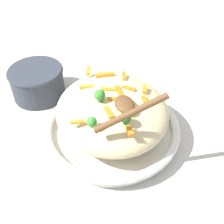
{
  "coord_description": "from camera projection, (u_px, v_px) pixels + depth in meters",
  "views": [
    {
      "loc": [
        -0.44,
        0.13,
        0.49
      ],
      "look_at": [
        0.0,
        0.0,
        0.08
      ],
      "focal_mm": 43.3,
      "sensor_mm": 36.0,
      "label": 1
    }
  ],
  "objects": [
    {
      "name": "carrot_piece_6",
      "position": [
        88.0,
        71.0,
        0.65
      ],
      "size": [
        0.03,
        0.02,
        0.01
      ],
      "primitive_type": "cube",
      "rotation": [
        0.0,
        0.0,
        6.0
      ],
      "color": "orange",
      "rests_on": "pasta_mound"
    },
    {
      "name": "serving_spoon",
      "position": [
        127.0,
        107.0,
        0.52
      ],
      "size": [
        0.11,
        0.13,
        0.08
      ],
      "color": "brown",
      "rests_on": "pasta_mound"
    },
    {
      "name": "companion_bowl",
      "position": [
        37.0,
        81.0,
        0.75
      ],
      "size": [
        0.15,
        0.15,
        0.09
      ],
      "color": "#333842",
      "rests_on": "ground_plane"
    },
    {
      "name": "carrot_piece_13",
      "position": [
        145.0,
        100.0,
        0.57
      ],
      "size": [
        0.02,
        0.01,
        0.01
      ],
      "primitive_type": "cube",
      "rotation": [
        0.0,
        0.0,
        6.24
      ],
      "color": "orange",
      "rests_on": "pasta_mound"
    },
    {
      "name": "carrot_piece_11",
      "position": [
        105.0,
        75.0,
        0.64
      ],
      "size": [
        0.01,
        0.04,
        0.01
      ],
      "primitive_type": "cube",
      "rotation": [
        0.0,
        0.0,
        4.63
      ],
      "color": "orange",
      "rests_on": "pasta_mound"
    },
    {
      "name": "carrot_piece_2",
      "position": [
        120.0,
        92.0,
        0.58
      ],
      "size": [
        0.04,
        0.01,
        0.01
      ],
      "primitive_type": "cube",
      "rotation": [
        0.0,
        0.0,
        3.14
      ],
      "color": "orange",
      "rests_on": "pasta_mound"
    },
    {
      "name": "carrot_piece_0",
      "position": [
        128.0,
        131.0,
        0.5
      ],
      "size": [
        0.03,
        0.01,
        0.01
      ],
      "primitive_type": "cube",
      "rotation": [
        0.0,
        0.0,
        6.22
      ],
      "color": "orange",
      "rests_on": "pasta_mound"
    },
    {
      "name": "carrot_piece_1",
      "position": [
        124.0,
        76.0,
        0.64
      ],
      "size": [
        0.03,
        0.02,
        0.01
      ],
      "primitive_type": "cube",
      "rotation": [
        0.0,
        0.0,
        6.03
      ],
      "color": "orange",
      "rests_on": "pasta_mound"
    },
    {
      "name": "carrot_piece_4",
      "position": [
        144.0,
        89.0,
        0.6
      ],
      "size": [
        0.03,
        0.02,
        0.01
      ],
      "primitive_type": "cube",
      "rotation": [
        0.0,
        0.0,
        5.9
      ],
      "color": "orange",
      "rests_on": "pasta_mound"
    },
    {
      "name": "carrot_piece_8",
      "position": [
        87.0,
        87.0,
        0.6
      ],
      "size": [
        0.02,
        0.03,
        0.01
      ],
      "primitive_type": "cube",
      "rotation": [
        0.0,
        0.0,
        1.36
      ],
      "color": "orange",
      "rests_on": "pasta_mound"
    },
    {
      "name": "broccoli_floret_1",
      "position": [
        92.0,
        122.0,
        0.51
      ],
      "size": [
        0.02,
        0.02,
        0.02
      ],
      "color": "#377928",
      "rests_on": "pasta_mound"
    },
    {
      "name": "carrot_piece_3",
      "position": [
        129.0,
        89.0,
        0.59
      ],
      "size": [
        0.03,
        0.03,
        0.01
      ],
      "primitive_type": "cube",
      "rotation": [
        0.0,
        0.0,
        0.9
      ],
      "color": "orange",
      "rests_on": "pasta_mound"
    },
    {
      "name": "carrot_piece_9",
      "position": [
        117.0,
        99.0,
        0.56
      ],
      "size": [
        0.02,
        0.04,
        0.01
      ],
      "primitive_type": "cube",
      "rotation": [
        0.0,
        0.0,
        4.46
      ],
      "color": "orange",
      "rests_on": "pasta_mound"
    },
    {
      "name": "pasta_mound",
      "position": [
        112.0,
        110.0,
        0.61
      ],
      "size": [
        0.27,
        0.25,
        0.09
      ],
      "primitive_type": "ellipsoid",
      "color": "beige",
      "rests_on": "serving_bowl"
    },
    {
      "name": "broccoli_floret_2",
      "position": [
        100.0,
        95.0,
        0.55
      ],
      "size": [
        0.02,
        0.02,
        0.03
      ],
      "color": "#377928",
      "rests_on": "pasta_mound"
    },
    {
      "name": "ground_plane",
      "position": [
        112.0,
        136.0,
        0.67
      ],
      "size": [
        2.4,
        2.4,
        0.0
      ],
      "primitive_type": "plane",
      "color": "beige"
    },
    {
      "name": "broccoli_floret_0",
      "position": [
        128.0,
        117.0,
        0.51
      ],
      "size": [
        0.02,
        0.02,
        0.03
      ],
      "color": "#205B1C",
      "rests_on": "pasta_mound"
    },
    {
      "name": "carrot_piece_7",
      "position": [
        78.0,
        122.0,
        0.52
      ],
      "size": [
        0.01,
        0.03,
        0.01
      ],
      "primitive_type": "cube",
      "rotation": [
        0.0,
        0.0,
        1.41
      ],
      "color": "orange",
      "rests_on": "pasta_mound"
    },
    {
      "name": "serving_bowl",
      "position": [
        112.0,
        129.0,
        0.65
      ],
      "size": [
        0.32,
        0.32,
        0.04
      ],
      "color": "white",
      "rests_on": "ground_plane"
    },
    {
      "name": "carrot_piece_5",
      "position": [
        109.0,
        112.0,
        0.54
      ],
      "size": [
        0.03,
        0.01,
        0.01
      ],
      "primitive_type": "cube",
      "rotation": [
        0.0,
        0.0,
        3.24
      ],
      "color": "orange",
      "rests_on": "pasta_mound"
    },
    {
      "name": "carrot_piece_10",
      "position": [
        110.0,
        90.0,
        0.59
      ],
      "size": [
        0.02,
        0.04,
        0.01
      ],
      "primitive_type": "cube",
      "rotation": [
        0.0,
        0.0,
        4.32
      ],
      "color": "orange",
      "rests_on": "pasta_mound"
    },
    {
      "name": "carrot_piece_12",
      "position": [
        125.0,
        104.0,
        0.55
      ],
      "size": [
        0.02,
        0.03,
        0.01
      ],
      "primitive_type": "cube",
      "rotation": [
        0.0,
        0.0,
        2.01
      ],
      "color": "orange",
      "rests_on": "pasta_mound"
    }
  ]
}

